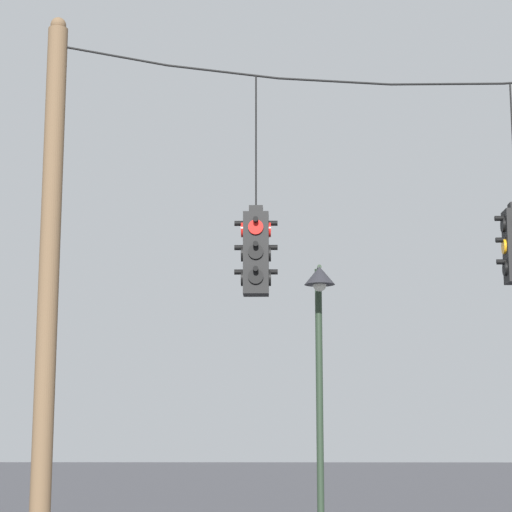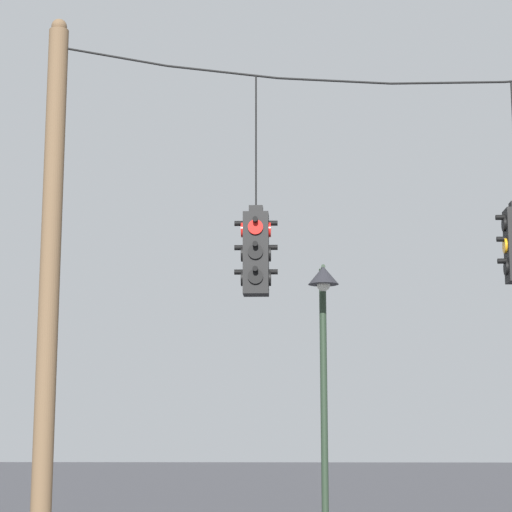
% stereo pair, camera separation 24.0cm
% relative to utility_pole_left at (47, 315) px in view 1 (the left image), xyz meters
% --- Properties ---
extents(utility_pole_left, '(0.27, 0.27, 8.38)m').
position_rel_utility_pole_left_xyz_m(utility_pole_left, '(0.00, 0.00, 0.00)').
color(utility_pole_left, brown).
rests_on(utility_pole_left, ground_plane).
extents(span_wire, '(10.81, 0.03, 0.64)m').
position_rel_utility_pole_left_xyz_m(span_wire, '(5.40, 0.00, 3.39)').
color(span_wire, black).
extents(traffic_light_over_intersection, '(0.58, 0.58, 3.06)m').
position_rel_utility_pole_left_xyz_m(traffic_light_over_intersection, '(2.78, -0.00, 0.84)').
color(traffic_light_over_intersection, black).
extents(street_lamp, '(0.51, 0.88, 5.47)m').
position_rel_utility_pole_left_xyz_m(street_lamp, '(3.77, 3.69, -0.06)').
color(street_lamp, '#233323').
rests_on(street_lamp, ground_plane).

